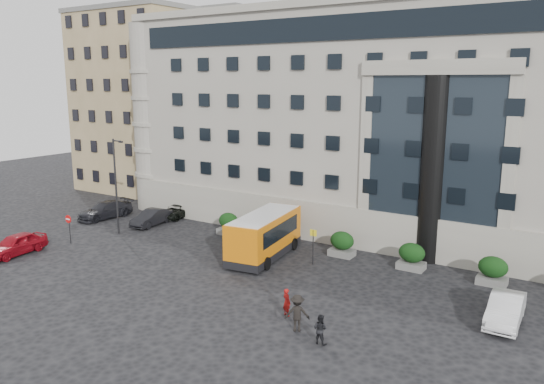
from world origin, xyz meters
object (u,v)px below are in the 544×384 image
(minibus, at_px, (265,234))
(pedestrian_a, at_px, (287,302))
(parked_car_b, at_px, (152,218))
(hedge_a, at_px, (229,224))
(parked_car_a, at_px, (16,244))
(red_truck, at_px, (215,188))
(no_entry_sign, at_px, (69,223))
(white_taxi, at_px, (505,309))
(hedge_b, at_px, (282,233))
(pedestrian_b, at_px, (320,329))
(parked_car_c, at_px, (105,210))
(pedestrian_c, at_px, (297,313))
(street_lamp, at_px, (116,183))
(parked_car_d, at_px, (177,211))
(hedge_c, at_px, (342,244))
(hedge_e, at_px, (493,271))
(hedge_d, at_px, (412,256))
(bus_stop_sign, at_px, (313,241))

(minibus, xyz_separation_m, pedestrian_a, (6.47, -7.60, -0.98))
(minibus, relative_size, parked_car_b, 1.85)
(hedge_a, relative_size, parked_car_a, 0.40)
(red_truck, bearing_deg, no_entry_sign, -102.10)
(pedestrian_a, bearing_deg, white_taxi, -129.09)
(hedge_a, xyz_separation_m, hedge_b, (5.20, 0.00, 0.00))
(hedge_b, xyz_separation_m, pedestrian_b, (10.03, -12.70, -0.17))
(parked_car_c, xyz_separation_m, white_taxi, (35.44, -3.39, -0.01))
(parked_car_a, relative_size, pedestrian_c, 2.35)
(minibus, bearing_deg, street_lamp, 178.40)
(parked_car_d, bearing_deg, pedestrian_b, -37.06)
(street_lamp, height_order, no_entry_sign, street_lamp)
(hedge_b, relative_size, pedestrian_b, 1.21)
(hedge_c, bearing_deg, pedestrian_a, -80.50)
(hedge_c, xyz_separation_m, minibus, (-4.65, -3.25, 0.83))
(hedge_e, relative_size, no_entry_sign, 0.79)
(parked_car_c, xyz_separation_m, pedestrian_c, (26.61, -10.16, 0.21))
(hedge_e, relative_size, parked_car_b, 0.43)
(street_lamp, xyz_separation_m, parked_car_a, (-2.10, -7.89, -3.58))
(pedestrian_a, bearing_deg, parked_car_b, -2.86)
(minibus, xyz_separation_m, parked_car_c, (-18.75, 1.29, -0.99))
(hedge_a, distance_m, hedge_d, 15.60)
(hedge_b, bearing_deg, hedge_e, 0.00)
(no_entry_sign, height_order, pedestrian_b, no_entry_sign)
(hedge_d, relative_size, street_lamp, 0.23)
(parked_car_b, distance_m, pedestrian_c, 23.66)
(white_taxi, bearing_deg, hedge_b, 160.85)
(hedge_a, bearing_deg, pedestrian_c, -41.69)
(street_lamp, height_order, pedestrian_a, street_lamp)
(hedge_e, height_order, parked_car_d, hedge_e)
(bus_stop_sign, distance_m, parked_car_b, 17.08)
(pedestrian_a, bearing_deg, red_truck, -21.08)
(hedge_b, distance_m, street_lamp, 14.41)
(parked_car_c, bearing_deg, hedge_e, 9.89)
(hedge_a, relative_size, pedestrian_a, 1.18)
(hedge_d, distance_m, pedestrian_b, 12.70)
(hedge_a, distance_m, pedestrian_a, 16.34)
(hedge_a, xyz_separation_m, pedestrian_a, (12.22, -10.85, -0.15))
(parked_car_c, height_order, pedestrian_b, parked_car_c)
(parked_car_b, relative_size, white_taxi, 0.93)
(parked_car_c, relative_size, pedestrian_a, 3.41)
(parked_car_a, distance_m, parked_car_d, 14.78)
(hedge_b, bearing_deg, white_taxi, -17.27)
(hedge_e, relative_size, pedestrian_c, 0.94)
(bus_stop_sign, bearing_deg, pedestrian_a, -71.36)
(hedge_b, distance_m, white_taxi, 18.05)
(minibus, xyz_separation_m, white_taxi, (16.69, -2.11, -1.00))
(hedge_d, height_order, white_taxi, hedge_d)
(parked_car_d, bearing_deg, hedge_a, -18.44)
(hedge_e, relative_size, parked_car_d, 0.42)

